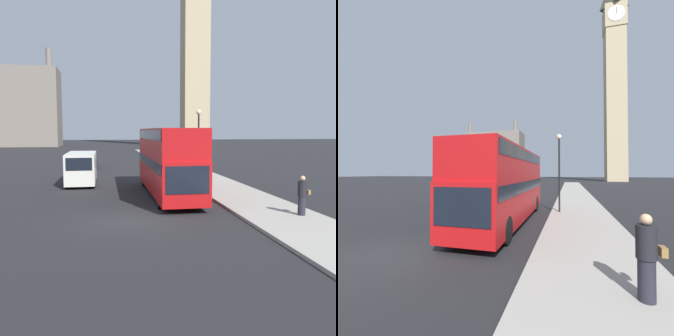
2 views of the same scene
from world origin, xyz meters
TOP-DOWN VIEW (x-y plane):
  - ground_plane at (0.00, 0.00)m, footprint 300.00×300.00m
  - sidewalk_strip at (6.91, 0.00)m, footprint 3.82×120.00m
  - clock_tower at (21.04, 74.58)m, footprint 6.65×6.82m
  - building_block_distant at (-23.81, 84.39)m, footprint 22.77×11.49m
  - red_double_decker_bus at (2.75, 6.21)m, footprint 2.45×11.48m
  - white_van at (-2.82, 11.88)m, footprint 2.09×5.66m
  - pedestrian at (7.79, -0.98)m, footprint 0.56×0.40m
  - street_lamp at (5.57, 9.54)m, footprint 0.36×0.36m
  - parked_sedan at (-2.80, 24.41)m, footprint 1.71×4.74m

SIDE VIEW (x-z plane):
  - ground_plane at x=0.00m, z-range 0.00..0.00m
  - sidewalk_strip at x=6.91m, z-range 0.00..0.15m
  - parked_sedan at x=-2.80m, z-range -0.06..1.41m
  - pedestrian at x=7.79m, z-range 0.15..1.97m
  - white_van at x=-2.82m, z-range 0.09..2.45m
  - red_double_decker_bus at x=2.75m, z-range 0.26..4.40m
  - street_lamp at x=5.57m, z-range 1.02..6.38m
  - building_block_distant at x=-23.81m, z-range -2.12..21.79m
  - clock_tower at x=21.04m, z-range 0.88..72.38m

